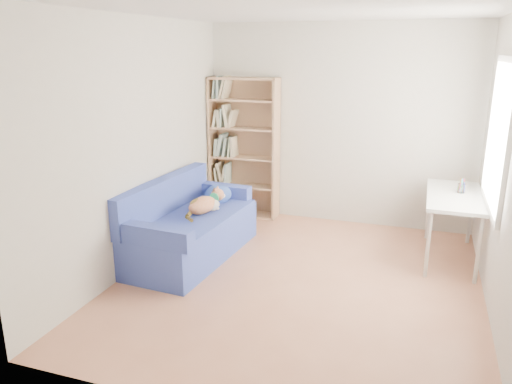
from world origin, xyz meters
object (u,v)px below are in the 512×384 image
(sofa, at_px, (189,227))
(bookshelf, at_px, (244,154))
(desk, at_px, (454,201))
(pen_cup, at_px, (462,187))

(sofa, bearing_deg, bookshelf, 90.69)
(desk, bearing_deg, bookshelf, 165.18)
(bookshelf, height_order, desk, bookshelf)
(bookshelf, xyz_separation_m, desk, (2.70, -0.71, -0.20))
(pen_cup, bearing_deg, sofa, -161.83)
(sofa, xyz_separation_m, pen_cup, (2.86, 0.94, 0.48))
(sofa, distance_m, bookshelf, 1.65)
(sofa, distance_m, pen_cup, 3.05)
(desk, xyz_separation_m, pen_cup, (0.07, 0.10, 0.13))
(desk, relative_size, pen_cup, 7.53)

